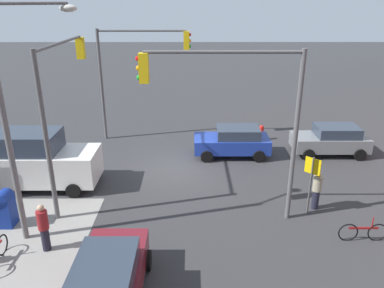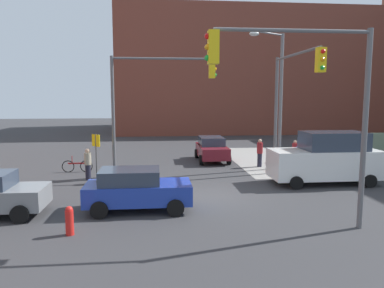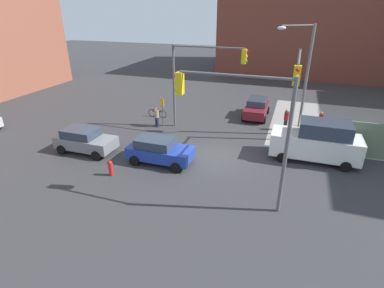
{
  "view_description": "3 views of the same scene",
  "coord_description": "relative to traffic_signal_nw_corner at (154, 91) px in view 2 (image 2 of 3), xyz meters",
  "views": [
    {
      "loc": [
        -0.73,
        17.15,
        8.02
      ],
      "look_at": [
        -0.78,
        -0.7,
        1.09
      ],
      "focal_mm": 35.0,
      "sensor_mm": 36.0,
      "label": 1
    },
    {
      "loc": [
        -2.26,
        -15.95,
        4.38
      ],
      "look_at": [
        -0.63,
        0.51,
        2.26
      ],
      "focal_mm": 35.0,
      "sensor_mm": 36.0,
      "label": 2
    },
    {
      "loc": [
        4.43,
        -17.04,
        9.01
      ],
      "look_at": [
        -1.03,
        -1.22,
        1.32
      ],
      "focal_mm": 28.0,
      "sensor_mm": 36.0,
      "label": 3
    }
  ],
  "objects": [
    {
      "name": "ground_plane",
      "position": [
        2.31,
        -4.5,
        -4.64
      ],
      "size": [
        120.0,
        120.0,
        0.0
      ],
      "primitive_type": "plane",
      "color": "#333335"
    },
    {
      "name": "pedestrian_walking_north",
      "position": [
        9.11,
        2.9,
        -3.85
      ],
      "size": [
        0.36,
        0.36,
        1.54
      ],
      "rotation": [
        0.0,
        0.0,
        0.6
      ],
      "color": "maroon",
      "rests_on": "ground"
    },
    {
      "name": "pedestrian_crossing",
      "position": [
        6.51,
        2.0,
        -3.73
      ],
      "size": [
        0.36,
        0.36,
        1.75
      ],
      "rotation": [
        0.0,
        0.0,
        5.77
      ],
      "color": "maroon",
      "rests_on": "ground"
    },
    {
      "name": "sedan_maroon",
      "position": [
        3.86,
        4.43,
        -3.8
      ],
      "size": [
        2.02,
        4.03,
        1.62
      ],
      "color": "maroon",
      "rests_on": "ground"
    },
    {
      "name": "sidewalk_corner",
      "position": [
        11.31,
        4.5,
        -4.64
      ],
      "size": [
        12.0,
        12.0,
        0.01
      ],
      "primitive_type": "cube",
      "color": "gray",
      "rests_on": "ground"
    },
    {
      "name": "fire_hydrant",
      "position": [
        -2.69,
        -8.7,
        -4.16
      ],
      "size": [
        0.26,
        0.26,
        0.94
      ],
      "color": "red",
      "rests_on": "ground"
    },
    {
      "name": "building_warehouse_north",
      "position": [
        11.75,
        29.5,
        2.6
      ],
      "size": [
        32.0,
        18.0,
        14.48
      ],
      "color": "brown",
      "rests_on": "ground"
    },
    {
      "name": "traffic_signal_ne_corner",
      "position": [
        6.81,
        -2.25,
        0.01
      ],
      "size": [
        0.36,
        5.86,
        6.5
      ],
      "color": "#59595B",
      "rests_on": "ground"
    },
    {
      "name": "sedan_blue",
      "position": [
        -0.7,
        -6.27,
        -3.8
      ],
      "size": [
        4.03,
        2.02,
        1.62
      ],
      "color": "#1E389E",
      "rests_on": "ground"
    },
    {
      "name": "pedestrian_waiting",
      "position": [
        -3.49,
        -0.7,
        -3.78
      ],
      "size": [
        0.36,
        0.36,
        1.67
      ],
      "rotation": [
        0.0,
        0.0,
        2.7
      ],
      "color": "#9E937A",
      "rests_on": "ground"
    },
    {
      "name": "street_lamp_corner",
      "position": [
        7.2,
        1.1,
        0.06
      ],
      "size": [
        2.41,
        1.55,
        8.0
      ],
      "color": "slate",
      "rests_on": "ground"
    },
    {
      "name": "mailbox_blue",
      "position": [
        8.51,
        0.5,
        -3.88
      ],
      "size": [
        0.56,
        0.64,
        1.43
      ],
      "color": "navy",
      "rests_on": "ground"
    },
    {
      "name": "bicycle_leaning_on_fence",
      "position": [
        7.91,
        2.7,
        -4.3
      ],
      "size": [
        0.05,
        1.75,
        0.97
      ],
      "color": "black",
      "rests_on": "ground"
    },
    {
      "name": "bicycle_at_crosswalk",
      "position": [
        -4.49,
        1.5,
        -4.3
      ],
      "size": [
        1.75,
        0.05,
        0.97
      ],
      "color": "black",
      "rests_on": "ground"
    },
    {
      "name": "van_white_delivery",
      "position": [
        8.59,
        -2.7,
        -3.36
      ],
      "size": [
        5.4,
        2.32,
        2.62
      ],
      "color": "white",
      "rests_on": "ground"
    },
    {
      "name": "warning_sign_two_way",
      "position": [
        -3.09,
        -0.37,
        -3.01
      ],
      "size": [
        0.48,
        0.48,
        2.4
      ],
      "color": "#4C4C4C",
      "rests_on": "ground"
    },
    {
      "name": "traffic_signal_nw_corner",
      "position": [
        0.0,
        0.0,
        0.0
      ],
      "size": [
        5.71,
        0.36,
        6.5
      ],
      "color": "#59595B",
      "rests_on": "ground"
    },
    {
      "name": "traffic_signal_se_corner",
      "position": [
        4.78,
        -9.0,
        -0.02
      ],
      "size": [
        5.34,
        0.36,
        6.5
      ],
      "color": "#59595B",
      "rests_on": "ground"
    }
  ]
}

